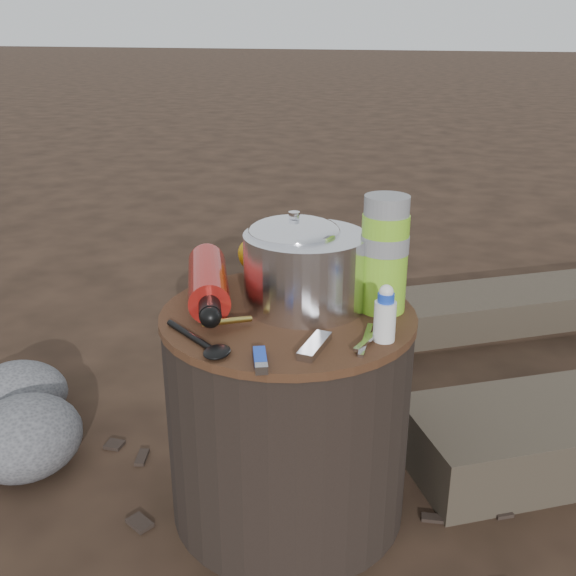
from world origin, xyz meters
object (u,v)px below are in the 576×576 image
(fuel_bottle, at_px, (208,281))
(thermos, at_px, (384,255))
(camping_pot, at_px, (294,260))
(stump, at_px, (288,413))
(travel_mug, at_px, (368,265))

(fuel_bottle, height_order, thermos, thermos)
(camping_pot, distance_m, fuel_bottle, 0.17)
(stump, relative_size, travel_mug, 4.04)
(stump, height_order, thermos, thermos)
(thermos, height_order, travel_mug, thermos)
(travel_mug, bearing_deg, thermos, -58.71)
(thermos, distance_m, travel_mug, 0.10)
(stump, bearing_deg, thermos, 24.19)
(fuel_bottle, relative_size, thermos, 1.47)
(stump, xyz_separation_m, fuel_bottle, (-0.16, 0.01, 0.25))
(stump, relative_size, fuel_bottle, 1.50)
(stump, height_order, camping_pot, camping_pot)
(camping_pot, height_order, thermos, thermos)
(camping_pot, height_order, travel_mug, camping_pot)
(fuel_bottle, relative_size, travel_mug, 2.70)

